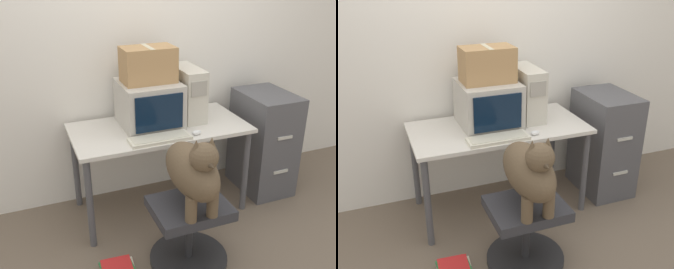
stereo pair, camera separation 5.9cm
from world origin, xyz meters
TOP-DOWN VIEW (x-y plane):
  - ground_plane at (0.00, 0.00)m, footprint 12.00×12.00m
  - wall_back at (0.00, 0.74)m, footprint 8.00×0.05m
  - desk at (0.00, 0.34)m, footprint 1.37×0.67m
  - crt_monitor at (-0.06, 0.41)m, footprint 0.45×0.46m
  - pc_tower at (0.28, 0.45)m, footprint 0.17×0.43m
  - keyboard at (-0.09, 0.09)m, footprint 0.45×0.16m
  - computer_mouse at (0.20, 0.08)m, footprint 0.07×0.04m
  - office_chair at (-0.05, -0.35)m, footprint 0.54×0.54m
  - dog at (-0.05, -0.39)m, footprint 0.26×0.58m
  - filing_cabinet at (0.97, 0.31)m, footprint 0.40×0.57m
  - cardboard_box at (-0.06, 0.41)m, footprint 0.39×0.24m
  - book_stack_floor at (-0.54, -0.28)m, footprint 0.25×0.21m

SIDE VIEW (x-z plane):
  - ground_plane at x=0.00m, z-range 0.00..0.00m
  - book_stack_floor at x=-0.54m, z-range 0.00..0.06m
  - office_chair at x=-0.05m, z-range 0.01..0.48m
  - filing_cabinet at x=0.97m, z-range 0.00..0.90m
  - desk at x=0.00m, z-range 0.28..1.02m
  - dog at x=-0.05m, z-range 0.47..1.01m
  - keyboard at x=-0.09m, z-range 0.74..0.77m
  - computer_mouse at x=0.20m, z-range 0.74..0.78m
  - crt_monitor at x=-0.06m, z-range 0.74..1.09m
  - pc_tower at x=0.28m, z-range 0.74..1.16m
  - cardboard_box at x=-0.06m, z-range 1.09..1.35m
  - wall_back at x=0.00m, z-range 0.00..2.60m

